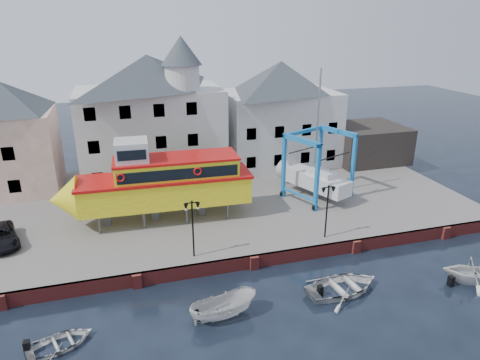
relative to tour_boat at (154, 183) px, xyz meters
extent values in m
plane|color=black|center=(5.93, -7.76, -4.21)|extent=(140.00, 140.00, 0.00)
cube|color=slate|center=(5.93, 3.24, -3.71)|extent=(44.00, 22.00, 1.00)
cube|color=maroon|center=(5.93, -7.64, -3.71)|extent=(44.00, 0.25, 1.00)
cube|color=maroon|center=(-10.07, -7.81, -3.71)|extent=(0.60, 0.36, 1.00)
cube|color=maroon|center=(-2.07, -7.81, -3.71)|extent=(0.60, 0.36, 1.00)
cube|color=maroon|center=(5.93, -7.81, -3.71)|extent=(0.60, 0.36, 1.00)
cube|color=maroon|center=(13.93, -7.81, -3.71)|extent=(0.60, 0.36, 1.00)
cube|color=maroon|center=(21.93, -7.81, -3.71)|extent=(0.60, 0.36, 1.00)
cube|color=tan|center=(-12.07, 10.24, 0.54)|extent=(8.00, 7.00, 7.50)
pyramid|color=#333B40|center=(-12.07, 10.24, 5.69)|extent=(8.00, 7.00, 2.80)
cube|color=black|center=(-11.57, 6.78, -1.61)|extent=(1.00, 0.08, 1.20)
cube|color=black|center=(-11.57, 6.78, 1.39)|extent=(1.00, 0.08, 1.20)
cube|color=beige|center=(0.93, 10.74, 1.29)|extent=(14.00, 8.00, 9.00)
pyramid|color=#333B40|center=(0.93, 10.74, 7.39)|extent=(14.00, 8.00, 3.20)
cube|color=black|center=(-4.57, 6.78, -1.61)|extent=(1.00, 0.08, 1.20)
cube|color=black|center=(-1.57, 6.78, -1.61)|extent=(1.00, 0.08, 1.20)
cube|color=black|center=(1.43, 6.78, -1.61)|extent=(1.00, 0.08, 1.20)
cube|color=black|center=(4.43, 6.78, -1.61)|extent=(1.00, 0.08, 1.20)
cube|color=black|center=(-4.57, 6.78, 1.39)|extent=(1.00, 0.08, 1.20)
cube|color=black|center=(-1.57, 6.78, 1.39)|extent=(1.00, 0.08, 1.20)
cube|color=black|center=(1.43, 6.78, 1.39)|extent=(1.00, 0.08, 1.20)
cube|color=black|center=(4.43, 6.78, 1.39)|extent=(1.00, 0.08, 1.20)
cube|color=black|center=(-4.57, 6.78, 4.39)|extent=(1.00, 0.08, 1.20)
cube|color=black|center=(-1.57, 6.78, 4.39)|extent=(1.00, 0.08, 1.20)
cube|color=black|center=(1.43, 6.78, 4.39)|extent=(1.00, 0.08, 1.20)
cube|color=black|center=(4.43, 6.78, 4.39)|extent=(1.00, 0.08, 1.20)
cylinder|color=beige|center=(3.93, 8.34, 6.99)|extent=(3.20, 3.20, 2.40)
cone|color=#333B40|center=(3.93, 8.34, 9.49)|extent=(3.80, 3.80, 2.60)
cube|color=beige|center=(14.93, 11.24, 0.79)|extent=(12.00, 8.00, 8.00)
pyramid|color=#333B40|center=(14.93, 11.24, 6.39)|extent=(12.00, 8.00, 3.20)
cube|color=black|center=(10.43, 7.28, -1.61)|extent=(1.00, 0.08, 1.20)
cube|color=black|center=(13.43, 7.28, -1.61)|extent=(1.00, 0.08, 1.20)
cube|color=black|center=(16.43, 7.28, -1.61)|extent=(1.00, 0.08, 1.20)
cube|color=black|center=(19.43, 7.28, -1.61)|extent=(1.00, 0.08, 1.20)
cube|color=black|center=(10.43, 7.28, 1.39)|extent=(1.00, 0.08, 1.20)
cube|color=black|center=(13.43, 7.28, 1.39)|extent=(1.00, 0.08, 1.20)
cube|color=black|center=(16.43, 7.28, 1.39)|extent=(1.00, 0.08, 1.20)
cube|color=black|center=(19.43, 7.28, 1.39)|extent=(1.00, 0.08, 1.20)
cube|color=black|center=(24.93, 9.24, -1.21)|extent=(8.00, 7.00, 4.00)
cylinder|color=black|center=(1.93, -6.56, -1.21)|extent=(0.12, 0.12, 4.00)
cube|color=black|center=(1.93, -6.56, 0.84)|extent=(0.90, 0.06, 0.06)
sphere|color=black|center=(1.93, -6.56, 0.91)|extent=(0.16, 0.16, 0.16)
cone|color=black|center=(1.53, -6.56, 0.57)|extent=(0.32, 0.32, 0.45)
sphere|color=silver|center=(1.53, -6.56, 0.39)|extent=(0.18, 0.18, 0.18)
cone|color=black|center=(2.33, -6.56, 0.57)|extent=(0.32, 0.32, 0.45)
sphere|color=silver|center=(2.33, -6.56, 0.39)|extent=(0.18, 0.18, 0.18)
cylinder|color=black|center=(11.93, -6.56, -1.21)|extent=(0.12, 0.12, 4.00)
cube|color=black|center=(11.93, -6.56, 0.84)|extent=(0.90, 0.06, 0.06)
sphere|color=black|center=(11.93, -6.56, 0.91)|extent=(0.16, 0.16, 0.16)
cone|color=black|center=(11.53, -6.56, 0.57)|extent=(0.32, 0.32, 0.45)
sphere|color=silver|center=(11.53, -6.56, 0.39)|extent=(0.18, 0.18, 0.18)
cone|color=black|center=(12.33, -6.56, 0.57)|extent=(0.32, 0.32, 0.45)
sphere|color=silver|center=(12.33, -6.56, 0.39)|extent=(0.18, 0.18, 0.18)
cylinder|color=#59595E|center=(-4.38, -1.18, -2.49)|extent=(0.21, 0.21, 1.43)
cylinder|color=#59595E|center=(-4.29, 1.49, -2.49)|extent=(0.21, 0.21, 1.43)
cylinder|color=#59595E|center=(-1.04, -1.30, -2.49)|extent=(0.21, 0.21, 1.43)
cylinder|color=#59595E|center=(-0.95, 1.37, -2.49)|extent=(0.21, 0.21, 1.43)
cylinder|color=#59595E|center=(2.30, -1.42, -2.49)|extent=(0.21, 0.21, 1.43)
cylinder|color=#59595E|center=(2.40, 1.26, -2.49)|extent=(0.21, 0.21, 1.43)
cylinder|color=#59595E|center=(5.64, -1.54, -2.49)|extent=(0.21, 0.21, 1.43)
cylinder|color=#59595E|center=(5.74, 1.14, -2.49)|extent=(0.21, 0.21, 1.43)
cube|color=#59595E|center=(-3.86, 0.14, -2.49)|extent=(0.59, 0.50, 1.43)
cube|color=#59595E|center=(-0.04, 0.00, -2.49)|extent=(0.59, 0.50, 1.43)
cube|color=#59595E|center=(3.78, -0.13, -2.49)|extent=(0.59, 0.50, 1.43)
cube|color=gold|center=(0.92, -0.03, -0.72)|extent=(13.50, 4.10, 2.10)
cone|color=gold|center=(-6.82, 0.24, -0.72)|extent=(2.23, 3.70, 3.63)
cube|color=#BB0F0D|center=(0.92, -0.03, 0.42)|extent=(13.79, 4.26, 0.21)
cube|color=gold|center=(1.87, -0.06, 1.09)|extent=(9.66, 3.58, 1.53)
cube|color=black|center=(1.81, -1.72, 1.14)|extent=(9.17, 0.38, 0.86)
cube|color=black|center=(1.93, 1.59, 1.14)|extent=(9.17, 0.38, 0.86)
cube|color=#BB0F0D|center=(1.87, -0.06, 1.94)|extent=(9.86, 3.68, 0.17)
cube|color=silver|center=(-1.47, 0.05, 2.73)|extent=(2.57, 2.57, 1.74)
cube|color=black|center=(-1.52, -1.22, 2.80)|extent=(2.09, 0.13, 0.76)
torus|color=#BB0F0D|center=(-2.49, -1.62, 1.28)|extent=(0.67, 0.16, 0.67)
torus|color=#BB0F0D|center=(3.24, -1.82, 1.28)|extent=(0.67, 0.16, 0.67)
cube|color=#125EA0|center=(13.24, -2.06, -0.23)|extent=(0.39, 0.39, 5.96)
cylinder|color=black|center=(13.24, -2.06, -2.91)|extent=(0.63, 0.43, 0.60)
cube|color=#125EA0|center=(11.71, 1.59, -0.23)|extent=(0.39, 0.39, 5.96)
cylinder|color=black|center=(11.71, 1.59, -2.91)|extent=(0.63, 0.43, 0.60)
cube|color=#125EA0|center=(17.67, -0.21, -0.23)|extent=(0.39, 0.39, 5.96)
cylinder|color=black|center=(17.67, -0.21, -2.91)|extent=(0.63, 0.43, 0.60)
cube|color=#125EA0|center=(16.15, 3.44, -0.23)|extent=(0.39, 0.39, 5.96)
cylinder|color=black|center=(16.15, 3.44, -2.91)|extent=(0.63, 0.43, 0.60)
cube|color=#125EA0|center=(12.47, -0.24, 2.60)|extent=(1.91, 4.04, 0.42)
cube|color=#125EA0|center=(12.47, -0.24, -2.36)|extent=(1.83, 4.01, 0.18)
cube|color=#125EA0|center=(16.91, 1.61, 2.60)|extent=(1.91, 4.04, 0.42)
cube|color=#125EA0|center=(16.91, 1.61, -2.36)|extent=(1.83, 4.01, 0.18)
cube|color=#125EA0|center=(13.93, 2.52, 2.60)|extent=(4.83, 2.24, 0.30)
cube|color=silver|center=(14.69, 0.69, -1.68)|extent=(4.26, 6.64, 1.36)
cone|color=silver|center=(13.24, 4.18, -1.68)|extent=(2.33, 2.01, 1.96)
cube|color=#59595E|center=(14.69, 0.69, -2.66)|extent=(0.78, 1.49, 0.60)
cube|color=silver|center=(14.86, 0.30, -0.74)|extent=(2.24, 2.88, 0.51)
cylinder|color=#99999E|center=(14.53, 1.08, 3.68)|extent=(0.21, 0.21, 9.36)
cube|color=black|center=(15.28, -0.73, 1.04)|extent=(4.21, 1.84, 0.05)
cube|color=black|center=(14.10, 2.10, 1.04)|extent=(4.21, 1.84, 0.05)
imported|color=black|center=(-11.27, -1.03, -2.57)|extent=(3.43, 5.05, 1.28)
imported|color=silver|center=(2.62, -12.20, -4.21)|extent=(4.32, 2.11, 1.60)
imported|color=silver|center=(10.59, -11.90, -4.21)|extent=(5.35, 4.09, 1.04)
imported|color=silver|center=(19.28, -13.31, -4.21)|extent=(4.70, 4.48, 1.93)
imported|color=silver|center=(-6.37, -12.13, -4.21)|extent=(4.07, 3.49, 0.71)
camera|label=1|loc=(-2.17, -32.29, 12.34)|focal=32.00mm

